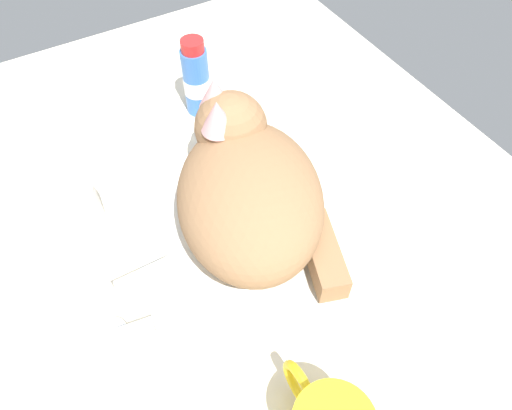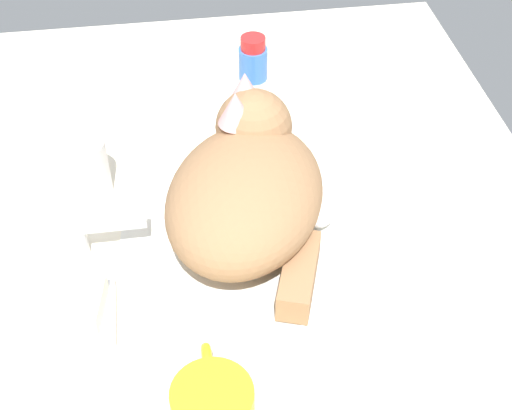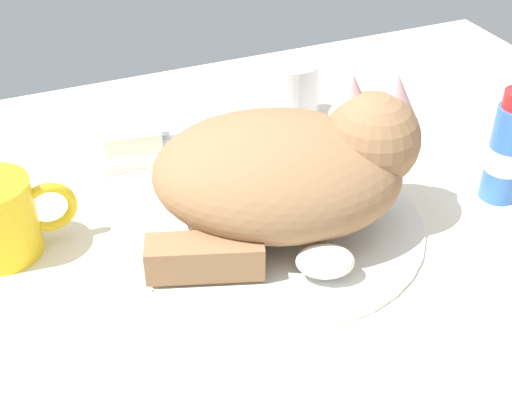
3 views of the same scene
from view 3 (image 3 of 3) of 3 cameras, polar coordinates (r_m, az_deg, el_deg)
ground_plane at (r=74.62cm, az=1.62°, el=-2.63°), size 110.00×82.50×3.00cm
sink_basin at (r=73.43cm, az=1.65°, el=-1.47°), size 31.27×31.27×0.83cm
faucet at (r=87.44cm, az=-3.61°, el=6.99°), size 13.86×10.91×6.16cm
cat at (r=69.63cm, az=3.06°, el=2.94°), size 31.10×26.63×15.30cm
coffee_mug at (r=72.32cm, az=-20.37°, el=-1.04°), size 11.80×7.77×8.33cm
rinse_cup at (r=90.66cm, az=2.92°, el=9.22°), size 7.09×7.09×8.54cm
soap_dish at (r=86.00cm, az=-10.00°, el=4.28°), size 9.00×6.40×1.20cm
soap_bar at (r=85.03cm, az=-10.13°, el=5.37°), size 7.42×5.17×2.62cm
toothpaste_bottle at (r=79.54cm, az=20.04°, el=4.26°), size 4.23×4.23×13.01cm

